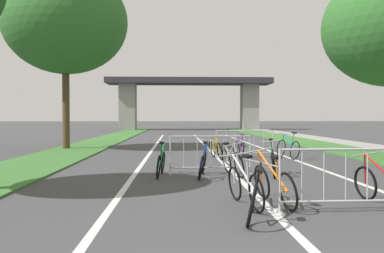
{
  "coord_description": "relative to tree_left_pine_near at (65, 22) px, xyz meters",
  "views": [
    {
      "loc": [
        -1.59,
        -1.94,
        1.56
      ],
      "look_at": [
        -0.9,
        16.03,
        1.15
      ],
      "focal_mm": 38.84,
      "sensor_mm": 36.0,
      "label": 1
    }
  ],
  "objects": [
    {
      "name": "bicycle_black_7",
      "position": [
        6.47,
        -13.9,
        -5.77
      ],
      "size": [
        0.75,
        1.69,
        0.88
      ],
      "rotation": [
        0.0,
        0.0,
        -0.22
      ],
      "color": "black",
      "rests_on": "ground"
    },
    {
      "name": "lane_stripe_right_lane",
      "position": [
        9.59,
        -1.24,
        -6.12
      ],
      "size": [
        0.14,
        33.94,
        0.01
      ],
      "primitive_type": "cube",
      "color": "silver",
      "rests_on": "ground"
    },
    {
      "name": "bicycle_purple_9",
      "position": [
        7.64,
        -4.68,
        -5.76
      ],
      "size": [
        0.49,
        1.63,
        0.92
      ],
      "rotation": [
        0.0,
        0.0,
        0.07
      ],
      "color": "black",
      "rests_on": "ground"
    },
    {
      "name": "lane_stripe_center",
      "position": [
        6.87,
        -1.24,
        -6.12
      ],
      "size": [
        0.14,
        33.94,
        0.01
      ],
      "primitive_type": "cube",
      "color": "silver",
      "rests_on": "ground"
    },
    {
      "name": "sidewalk_path_right",
      "position": [
        15.32,
        5.79,
        -6.08
      ],
      "size": [
        1.81,
        58.67,
        0.08
      ],
      "primitive_type": "cube",
      "color": "gray",
      "rests_on": "ground"
    },
    {
      "name": "bicycle_orange_1",
      "position": [
        7.01,
        -12.91,
        -5.75
      ],
      "size": [
        0.69,
        1.72,
        0.98
      ],
      "rotation": [
        0.0,
        0.0,
        0.2
      ],
      "color": "black",
      "rests_on": "ground"
    },
    {
      "name": "lane_stripe_left_lane",
      "position": [
        4.16,
        -1.24,
        -6.12
      ],
      "size": [
        0.14,
        33.94,
        0.01
      ],
      "primitive_type": "cube",
      "color": "silver",
      "rests_on": "ground"
    },
    {
      "name": "bicycle_teal_4",
      "position": [
        9.48,
        -4.77,
        -5.73
      ],
      "size": [
        0.54,
        1.76,
        1.0
      ],
      "rotation": [
        0.0,
        0.0,
        0.22
      ],
      "color": "black",
      "rests_on": "ground"
    },
    {
      "name": "bicycle_silver_8",
      "position": [
        6.47,
        -13.02,
        -5.75
      ],
      "size": [
        0.62,
        1.68,
        0.93
      ],
      "rotation": [
        0.0,
        0.0,
        0.2
      ],
      "color": "black",
      "rests_on": "ground"
    },
    {
      "name": "grass_verge_left",
      "position": [
        0.64,
        5.79,
        -6.1
      ],
      "size": [
        2.6,
        58.67,
        0.05
      ],
      "primitive_type": "cube",
      "color": "#386B2D",
      "rests_on": "ground"
    },
    {
      "name": "bicycle_blue_6",
      "position": [
        5.98,
        -9.48,
        -5.77
      ],
      "size": [
        0.57,
        1.67,
        0.97
      ],
      "rotation": [
        0.0,
        0.0,
        -0.14
      ],
      "color": "black",
      "rests_on": "ground"
    },
    {
      "name": "bicycle_green_10",
      "position": [
        4.89,
        -9.26,
        -5.77
      ],
      "size": [
        0.45,
        1.63,
        0.93
      ],
      "rotation": [
        0.0,
        0.0,
        -0.07
      ],
      "color": "black",
      "rests_on": "ground"
    },
    {
      "name": "tree_left_pine_near",
      "position": [
        0.0,
        0.0,
        0.0
      ],
      "size": [
        5.91,
        5.91,
        8.65
      ],
      "color": "#4C3823",
      "rests_on": "ground"
    },
    {
      "name": "overpass_bridge",
      "position": [
        6.87,
        30.28,
        -1.71
      ],
      "size": [
        19.82,
        4.21,
        6.23
      ],
      "color": "#2D2D30",
      "rests_on": "ground"
    },
    {
      "name": "bicycle_green_0",
      "position": [
        7.85,
        -9.32,
        -5.75
      ],
      "size": [
        0.7,
        1.67,
        0.99
      ],
      "rotation": [
        0.0,
        0.0,
        2.9
      ],
      "color": "black",
      "rests_on": "ground"
    },
    {
      "name": "crowd_barrier_second",
      "position": [
        6.23,
        -8.88,
        -5.61
      ],
      "size": [
        2.27,
        0.53,
        1.05
      ],
      "rotation": [
        0.0,
        0.0,
        0.04
      ],
      "color": "#ADADB2",
      "rests_on": "ground"
    },
    {
      "name": "crowd_barrier_third",
      "position": [
        7.93,
        -4.27,
        -5.61
      ],
      "size": [
        2.26,
        0.46,
        1.05
      ],
      "rotation": [
        0.0,
        0.0,
        0.01
      ],
      "color": "#ADADB2",
      "rests_on": "ground"
    },
    {
      "name": "bicycle_white_3",
      "position": [
        6.76,
        -9.27,
        -5.75
      ],
      "size": [
        0.54,
        1.67,
        0.94
      ],
      "rotation": [
        0.0,
        0.0,
        3.34
      ],
      "color": "black",
      "rests_on": "ground"
    },
    {
      "name": "crowd_barrier_nearest",
      "position": [
        8.06,
        -13.49,
        -5.61
      ],
      "size": [
        2.27,
        0.51,
        1.05
      ],
      "rotation": [
        0.0,
        0.0,
        0.03
      ],
      "color": "#ADADB2",
      "rests_on": "ground"
    },
    {
      "name": "bicycle_yellow_2",
      "position": [
        6.75,
        -4.83,
        -5.76
      ],
      "size": [
        0.55,
        1.71,
        0.94
      ],
      "rotation": [
        0.0,
        0.0,
        3.31
      ],
      "color": "black",
      "rests_on": "ground"
    },
    {
      "name": "grass_verge_right",
      "position": [
        13.11,
        5.79,
        -6.1
      ],
      "size": [
        2.6,
        58.67,
        0.05
      ],
      "primitive_type": "cube",
      "color": "#386B2D",
      "rests_on": "ground"
    }
  ]
}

